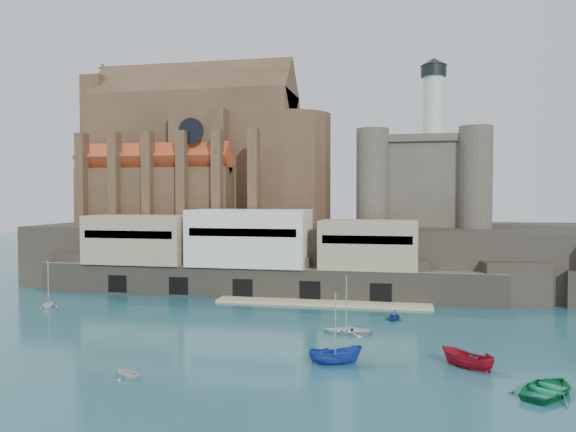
# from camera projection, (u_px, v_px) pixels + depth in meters

# --- Properties ---
(ground) EXTENTS (300.00, 300.00, 0.00)m
(ground) POSITION_uv_depth(u_px,v_px,m) (281.00, 334.00, 61.05)
(ground) COLOR #1A4D58
(ground) RESTS_ON ground
(promontory) EXTENTS (100.00, 36.00, 10.00)m
(promontory) POSITION_uv_depth(u_px,v_px,m) (327.00, 253.00, 99.44)
(promontory) COLOR black
(promontory) RESTS_ON ground
(quay) EXTENTS (70.00, 12.00, 13.05)m
(quay) POSITION_uv_depth(u_px,v_px,m) (248.00, 255.00, 85.48)
(quay) COLOR #676253
(quay) RESTS_ON ground
(church) EXTENTS (47.00, 25.93, 30.51)m
(church) POSITION_uv_depth(u_px,v_px,m) (204.00, 159.00, 106.12)
(church) COLOR #4B3523
(church) RESTS_ON promontory
(castle_keep) EXTENTS (21.20, 21.20, 29.30)m
(castle_keep) POSITION_uv_depth(u_px,v_px,m) (422.00, 177.00, 97.36)
(castle_keep) COLOR #49443A
(castle_keep) RESTS_ON promontory
(boat_1) EXTENTS (2.39, 2.85, 2.84)m
(boat_1) POSITION_uv_depth(u_px,v_px,m) (128.00, 377.00, 46.53)
(boat_1) COLOR silver
(boat_1) RESTS_ON ground
(boat_2) EXTENTS (2.39, 2.36, 4.91)m
(boat_2) POSITION_uv_depth(u_px,v_px,m) (335.00, 364.00, 50.34)
(boat_2) COLOR #1A3A9C
(boat_2) RESTS_ON ground
(boat_3) EXTENTS (4.59, 3.69, 6.47)m
(boat_3) POSITION_uv_depth(u_px,v_px,m) (548.00, 393.00, 42.74)
(boat_3) COLOR #138249
(boat_3) RESTS_ON ground
(boat_4) EXTENTS (3.18, 2.69, 3.16)m
(boat_4) POSITION_uv_depth(u_px,v_px,m) (49.00, 308.00, 75.75)
(boat_4) COLOR white
(boat_4) RESTS_ON ground
(boat_5) EXTENTS (2.61, 2.59, 4.92)m
(boat_5) POSITION_uv_depth(u_px,v_px,m) (467.00, 368.00, 49.06)
(boat_5) COLOR maroon
(boat_5) RESTS_ON ground
(boat_6) EXTENTS (1.28, 3.85, 5.33)m
(boat_6) POSITION_uv_depth(u_px,v_px,m) (346.00, 333.00, 61.64)
(boat_6) COLOR silver
(boat_6) RESTS_ON ground
(boat_7) EXTENTS (2.90, 2.23, 2.96)m
(boat_7) POSITION_uv_depth(u_px,v_px,m) (394.00, 320.00, 68.13)
(boat_7) COLOR navy
(boat_7) RESTS_ON ground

